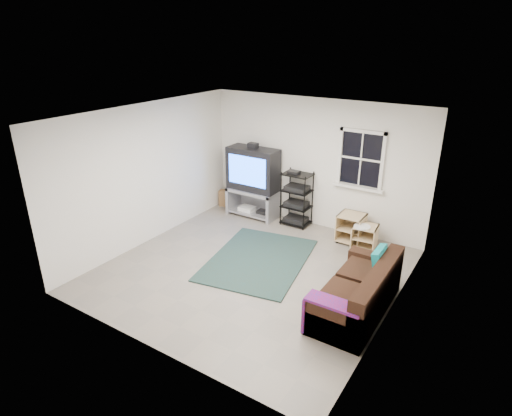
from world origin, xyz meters
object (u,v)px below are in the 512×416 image
Objects in this scene: av_rack at (296,202)px; side_table_right at (365,235)px; side_table_left at (352,227)px; tv_unit at (253,177)px; sofa at (358,294)px.

av_rack is 2.34× the size of side_table_right.
side_table_left is 1.14× the size of side_table_right.
av_rack is at bearing 3.83° from tv_unit.
tv_unit is 3.88m from sofa.
av_rack reaches higher than side_table_left.
tv_unit is 2.91× the size of side_table_left.
side_table_right is at bearing 106.83° from sofa.
av_rack is 0.63× the size of sofa.
av_rack is 1.28m from side_table_left.
sofa is (2.16, -2.22, -0.21)m from av_rack.
av_rack is 1.62m from side_table_right.
side_table_left is (2.27, -0.05, -0.59)m from tv_unit.
side_table_left is 0.31× the size of sofa.
tv_unit reaches higher than sofa.
side_table_right is (1.57, -0.28, -0.23)m from av_rack.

